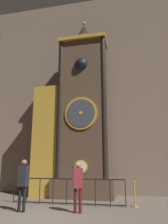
{
  "coord_description": "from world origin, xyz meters",
  "views": [
    {
      "loc": [
        2.99,
        -6.63,
        1.64
      ],
      "look_at": [
        0.46,
        4.84,
        4.47
      ],
      "focal_mm": 35.0,
      "sensor_mm": 36.0,
      "label": 1
    }
  ],
  "objects_px": {
    "clock_tower": "(76,118)",
    "visitor_near": "(23,180)",
    "stanchion_post": "(135,198)",
    "visitor_far": "(78,182)"
  },
  "relations": [
    {
      "from": "visitor_far",
      "to": "clock_tower",
      "type": "bearing_deg",
      "value": 86.79
    },
    {
      "from": "clock_tower",
      "to": "visitor_far",
      "type": "xyz_separation_m",
      "value": [
        1.02,
        -3.53,
        -3.14
      ]
    },
    {
      "from": "clock_tower",
      "to": "visitor_near",
      "type": "bearing_deg",
      "value": -104.52
    },
    {
      "from": "visitor_near",
      "to": "stanchion_post",
      "type": "xyz_separation_m",
      "value": [
        3.95,
        1.91,
        -0.78
      ]
    },
    {
      "from": "clock_tower",
      "to": "visitor_near",
      "type": "relative_size",
      "value": 5.59
    },
    {
      "from": "stanchion_post",
      "to": "visitor_far",
      "type": "bearing_deg",
      "value": -139.85
    },
    {
      "from": "visitor_far",
      "to": "stanchion_post",
      "type": "height_order",
      "value": "visitor_far"
    },
    {
      "from": "visitor_near",
      "to": "stanchion_post",
      "type": "height_order",
      "value": "visitor_near"
    },
    {
      "from": "clock_tower",
      "to": "stanchion_post",
      "type": "relative_size",
      "value": 10.28
    },
    {
      "from": "visitor_near",
      "to": "visitor_far",
      "type": "bearing_deg",
      "value": 9.74
    }
  ]
}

